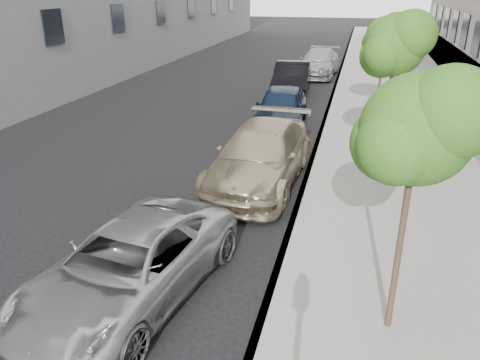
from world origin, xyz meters
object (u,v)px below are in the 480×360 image
at_px(tree_far, 386,35).
at_px(minivan, 130,265).
at_px(tree_mid, 396,46).
at_px(tree_near, 419,129).
at_px(suv, 261,155).
at_px(sedan_blue, 281,107).
at_px(sedan_black, 292,79).
at_px(sedan_rear, 319,63).

distance_m(tree_far, minivan, 14.18).
xyz_separation_m(tree_mid, minivan, (-4.47, -6.67, -3.12)).
relative_size(tree_near, tree_mid, 0.92).
xyz_separation_m(suv, sedan_blue, (-0.36, 5.69, -0.02)).
xyz_separation_m(minivan, suv, (1.14, 5.81, 0.13)).
height_order(tree_mid, sedan_blue, tree_mid).
relative_size(tree_near, minivan, 0.87).
bearing_deg(sedan_black, minivan, -94.91).
bearing_deg(tree_near, sedan_blue, 108.02).
xyz_separation_m(tree_far, sedan_blue, (-3.69, -1.67, -2.64)).
relative_size(tree_mid, suv, 0.82).
distance_m(tree_near, sedan_blue, 12.21).
xyz_separation_m(sedan_blue, sedan_rear, (0.36, 11.72, -0.01)).
bearing_deg(sedan_blue, tree_mid, -56.34).
height_order(suv, sedan_rear, suv).
bearing_deg(tree_near, sedan_black, 103.50).
bearing_deg(suv, tree_mid, 17.26).
bearing_deg(suv, sedan_blue, 96.37).
distance_m(tree_mid, sedan_blue, 6.78).
bearing_deg(tree_far, tree_mid, -90.00).
relative_size(tree_near, tree_far, 1.01).
bearing_deg(tree_near, sedan_rear, 98.21).
relative_size(minivan, sedan_blue, 1.05).
distance_m(tree_mid, tree_far, 6.51).
distance_m(tree_far, sedan_rear, 10.91).
bearing_deg(sedan_blue, sedan_rear, 84.57).
relative_size(tree_mid, sedan_black, 0.93).
bearing_deg(sedan_rear, tree_mid, -75.29).
xyz_separation_m(suv, sedan_black, (-0.83, 11.67, -0.00)).
bearing_deg(tree_mid, sedan_blue, 127.33).
distance_m(tree_near, tree_far, 13.00).
distance_m(suv, sedan_rear, 17.41).
relative_size(tree_near, sedan_rear, 0.78).
height_order(minivan, sedan_blue, sedan_blue).
xyz_separation_m(tree_mid, tree_far, (-0.00, 6.50, -0.37)).
xyz_separation_m(tree_far, suv, (-3.33, -7.36, -2.62)).
relative_size(tree_mid, sedan_blue, 0.98).
bearing_deg(sedan_black, tree_mid, -72.86).
bearing_deg(tree_far, sedan_black, 133.95).
height_order(suv, sedan_black, same).
height_order(tree_near, tree_mid, tree_mid).
distance_m(tree_near, tree_mid, 6.51).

